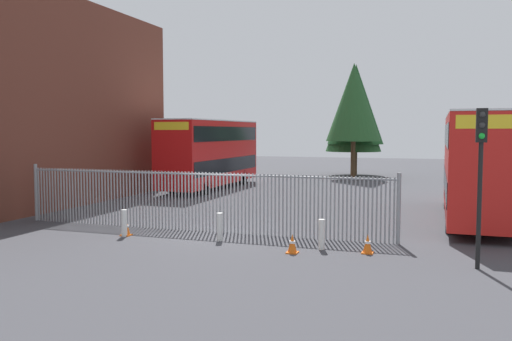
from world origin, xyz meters
name	(u,v)px	position (x,y,z in m)	size (l,w,h in m)	color
ground_plane	(282,204)	(0.00, 8.00, 0.00)	(100.00, 100.00, 0.00)	#3D3D42
depot_building_brick	(0,102)	(-12.63, 2.68, 5.11)	(6.82, 19.99, 10.22)	brown
palisade_fence	(196,199)	(-0.99, 0.00, 1.18)	(14.71, 0.14, 2.35)	gray
double_decker_bus_near_gate	(478,162)	(9.04, 5.95, 2.42)	(2.54, 10.81, 4.42)	red
double_decker_bus_behind_fence_left	(211,151)	(-6.47, 13.88, 2.42)	(2.54, 10.81, 4.42)	red
bollard_near_left	(124,223)	(-2.92, -1.78, 0.47)	(0.20, 0.20, 0.95)	silver
bollard_center_front	(220,227)	(0.55, -1.39, 0.47)	(0.20, 0.20, 0.95)	silver
bollard_near_right	(322,234)	(4.08, -1.57, 0.47)	(0.20, 0.20, 0.95)	silver
traffic_cone_by_gate	(368,244)	(5.52, -1.66, 0.29)	(0.34, 0.34, 0.59)	orange
traffic_cone_mid_forecourt	(292,244)	(3.35, -2.37, 0.29)	(0.34, 0.34, 0.59)	orange
traffic_cone_near_kerb	(126,228)	(-2.94, -1.64, 0.29)	(0.34, 0.34, 0.59)	orange
traffic_light_kerbside	(481,158)	(8.54, -2.56, 2.99)	(0.28, 0.33, 4.30)	black
tree_tall_back	(354,112)	(0.66, 27.47, 5.34)	(4.65, 4.65, 8.66)	#4C3823
tree_short_side	(356,104)	(0.87, 27.16, 5.95)	(4.64, 4.64, 9.28)	#4C3823
tree_mid_row	(354,102)	(1.19, 23.87, 5.95)	(4.21, 4.21, 8.97)	#4C3823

